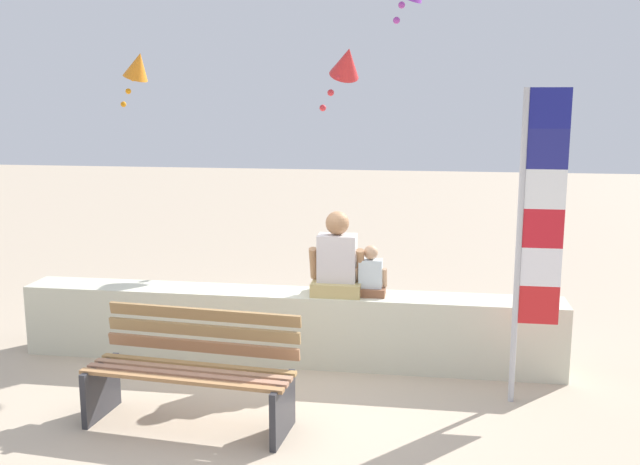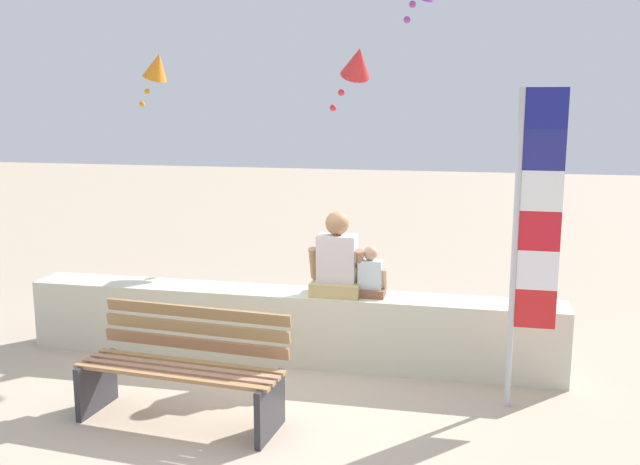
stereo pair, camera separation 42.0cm
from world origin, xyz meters
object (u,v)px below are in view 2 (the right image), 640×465
at_px(park_bench, 184,369).
at_px(person_child, 370,277).
at_px(flag_banner, 530,228).
at_px(kite_red, 357,63).
at_px(person_adult, 337,262).
at_px(kite_orange, 157,67).

xyz_separation_m(park_bench, person_child, (1.30, 1.46, 0.48)).
distance_m(person_child, flag_banner, 1.67).
bearing_deg(flag_banner, kite_red, 124.35).
bearing_deg(kite_red, person_adult, -85.38).
relative_size(person_adult, person_child, 1.65).
distance_m(person_child, kite_red, 3.00).
xyz_separation_m(flag_banner, kite_orange, (-5.01, 3.94, 1.47)).
relative_size(park_bench, person_child, 3.50).
bearing_deg(park_bench, kite_orange, 116.12).
bearing_deg(kite_orange, person_adult, -44.82).
relative_size(park_bench, kite_orange, 2.10).
relative_size(person_child, flag_banner, 0.18).
distance_m(park_bench, kite_red, 4.45).
height_order(kite_red, kite_orange, kite_orange).
relative_size(park_bench, flag_banner, 0.65).
distance_m(park_bench, kite_orange, 5.88).
distance_m(person_adult, kite_red, 2.87).
xyz_separation_m(person_adult, kite_orange, (-3.30, 3.28, 1.99)).
bearing_deg(kite_orange, park_bench, -63.88).
relative_size(person_child, kite_orange, 0.60).
bearing_deg(flag_banner, kite_orange, 141.82).
distance_m(park_bench, flag_banner, 3.02).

